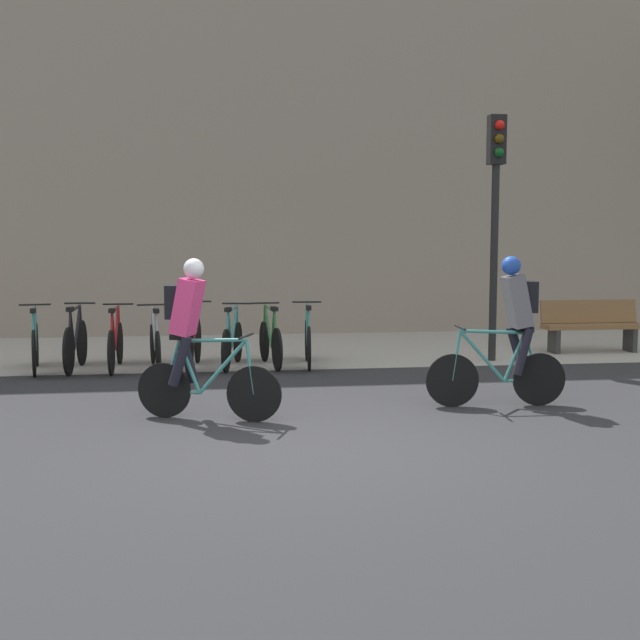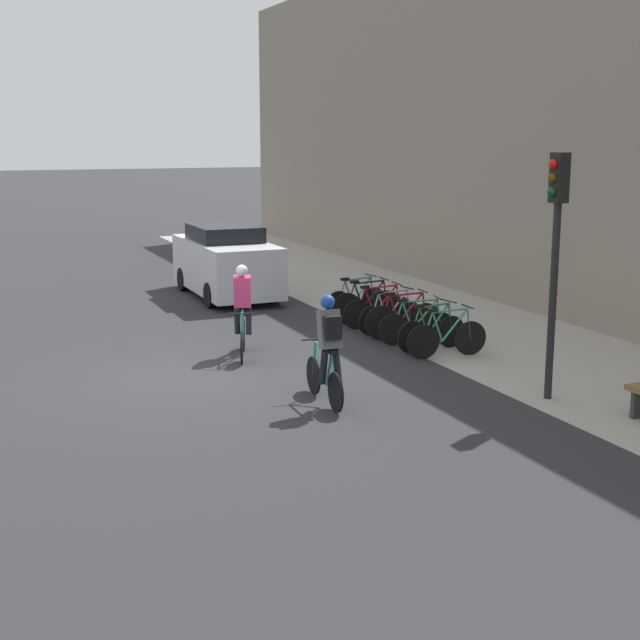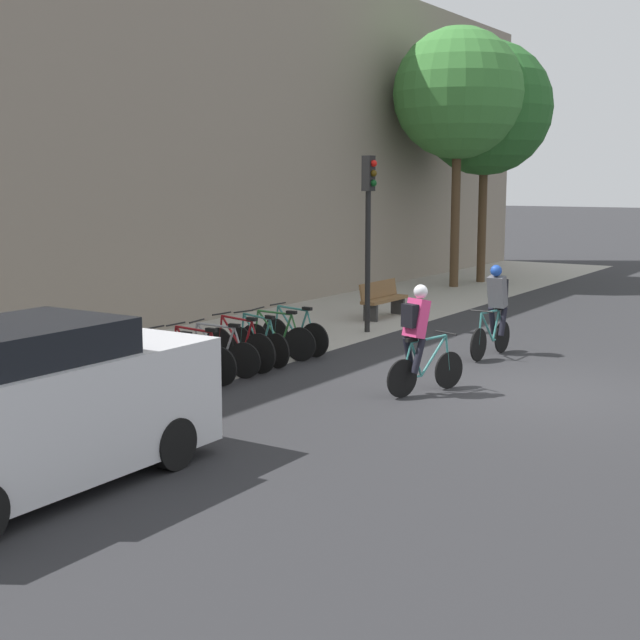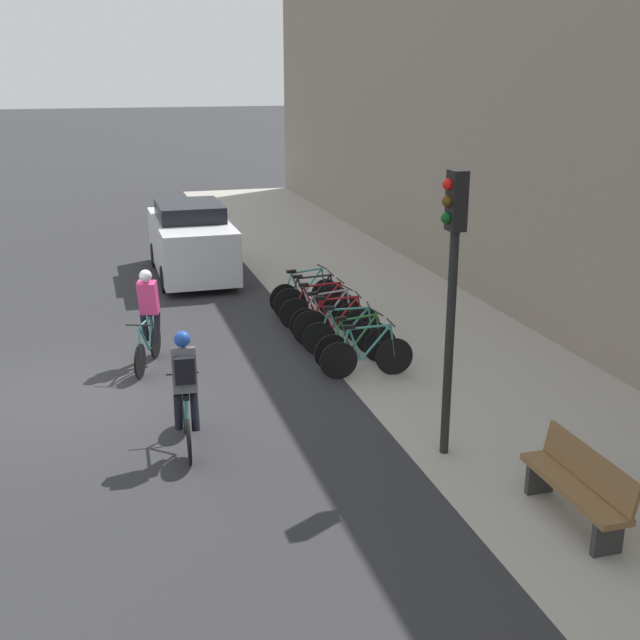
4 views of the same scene
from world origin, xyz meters
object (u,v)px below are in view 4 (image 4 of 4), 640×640
object	(u,v)px
parked_bike_3	(328,317)
parked_bike_7	(367,355)
parked_bike_0	(305,293)
parked_car	(191,241)
parked_bike_4	(336,324)
parked_bike_5	(346,335)
parked_bike_6	(356,345)
traffic_light_pole	(453,265)
parked_bike_1	(312,300)
bench	(578,485)
cyclist_pink	(148,313)
cyclist_grey	(185,388)
parked_bike_2	(319,308)

from	to	relation	value
parked_bike_3	parked_bike_7	bearing A→B (deg)	0.02
parked_bike_0	parked_car	size ratio (longest dim) A/B	0.38
parked_bike_4	parked_bike_5	bearing A→B (deg)	-0.08
parked_bike_0	parked_bike_7	xyz separation A→B (m)	(4.04, -0.00, -0.00)
parked_bike_6	traffic_light_pole	distance (m)	4.23
parked_bike_0	parked_bike_5	world-z (taller)	parked_bike_0
parked_bike_1	bench	distance (m)	8.53
parked_bike_5	bench	size ratio (longest dim) A/B	0.92
parked_bike_3	bench	distance (m)	7.38
cyclist_pink	parked_bike_1	world-z (taller)	cyclist_pink
traffic_light_pole	parked_bike_0	bearing A→B (deg)	-179.37
parked_bike_0	bench	size ratio (longest dim) A/B	0.94
parked_bike_1	parked_bike_4	world-z (taller)	parked_bike_4
parked_bike_0	parked_bike_5	distance (m)	2.89
parked_bike_4	traffic_light_pole	xyz separation A→B (m)	(4.72, 0.08, 2.25)
cyclist_grey	parked_bike_0	world-z (taller)	cyclist_grey
cyclist_pink	parked_bike_6	distance (m)	3.70
cyclist_grey	parked_bike_2	size ratio (longest dim) A/B	1.03
parked_car	cyclist_pink	bearing A→B (deg)	-14.17
parked_bike_1	parked_bike_7	world-z (taller)	parked_bike_1
cyclist_pink	traffic_light_pole	xyz separation A→B (m)	(4.65, 3.57, 1.72)
cyclist_grey	parked_bike_5	bearing A→B (deg)	133.65
parked_bike_7	parked_car	xyz separation A→B (m)	(-7.85, -1.93, 0.50)
parked_bike_2	parked_car	size ratio (longest dim) A/B	0.39
parked_bike_0	parked_bike_4	bearing A→B (deg)	0.01
parked_bike_5	cyclist_grey	bearing A→B (deg)	-46.35
parked_bike_1	parked_bike_7	size ratio (longest dim) A/B	1.01
parked_bike_0	parked_bike_2	xyz separation A→B (m)	(1.16, -0.00, -0.00)
cyclist_grey	parked_bike_7	world-z (taller)	cyclist_grey
parked_bike_5	parked_bike_7	bearing A→B (deg)	0.01
cyclist_pink	parked_bike_4	world-z (taller)	cyclist_pink
parked_bike_2	parked_bike_3	xyz separation A→B (m)	(0.58, 0.00, -0.01)
parked_bike_4	cyclist_pink	bearing A→B (deg)	-88.87
parked_bike_0	bench	distance (m)	9.10
parked_bike_4	bench	world-z (taller)	parked_bike_4
parked_bike_5	parked_bike_7	xyz separation A→B (m)	(1.16, 0.00, 0.01)
parked_bike_6	parked_car	xyz separation A→B (m)	(-7.28, -1.93, 0.51)
parked_bike_7	bench	bearing A→B (deg)	9.26
parked_bike_1	parked_bike_4	size ratio (longest dim) A/B	0.98
cyclist_grey	parked_bike_4	bearing A→B (deg)	138.46
parked_bike_4	traffic_light_pole	distance (m)	5.23
parked_bike_2	parked_bike_6	bearing A→B (deg)	0.02
parked_bike_3	cyclist_pink	bearing A→B (deg)	-79.54
parked_bike_2	parked_bike_4	size ratio (longest dim) A/B	1.00
parked_bike_3	parked_bike_7	size ratio (longest dim) A/B	0.99
parked_bike_7	parked_car	bearing A→B (deg)	-166.21
parked_bike_5	parked_bike_1	bearing A→B (deg)	179.98
parked_bike_1	parked_bike_2	world-z (taller)	parked_bike_1
parked_bike_0	parked_bike_6	size ratio (longest dim) A/B	1.02
parked_bike_0	parked_bike_5	size ratio (longest dim) A/B	1.02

